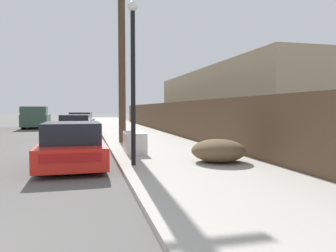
% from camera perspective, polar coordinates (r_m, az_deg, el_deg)
% --- Properties ---
extents(sidewalk_curb, '(4.20, 63.00, 0.12)m').
position_cam_1_polar(sidewalk_curb, '(26.94, -7.65, -0.32)').
color(sidewalk_curb, '#ADA89E').
rests_on(sidewalk_curb, ground).
extents(discarded_fridge, '(0.70, 1.67, 0.71)m').
position_cam_1_polar(discarded_fridge, '(11.38, -5.87, -2.80)').
color(discarded_fridge, silver).
rests_on(discarded_fridge, sidewalk_curb).
extents(parked_sports_car_red, '(1.82, 4.35, 1.24)m').
position_cam_1_polar(parked_sports_car_red, '(9.71, -16.30, -3.31)').
color(parked_sports_car_red, red).
rests_on(parked_sports_car_red, ground).
extents(car_parked_mid, '(1.97, 4.65, 1.29)m').
position_cam_1_polar(car_parked_mid, '(19.03, -15.72, -0.13)').
color(car_parked_mid, '#5B1E19').
rests_on(car_parked_mid, ground).
extents(car_parked_far, '(2.17, 4.16, 1.34)m').
position_cam_1_polar(car_parked_far, '(26.95, -14.88, 0.81)').
color(car_parked_far, '#2D478C').
rests_on(car_parked_far, ground).
extents(pickup_truck, '(2.21, 5.29, 1.79)m').
position_cam_1_polar(pickup_truck, '(29.37, -22.03, 1.39)').
color(pickup_truck, '#385647').
rests_on(pickup_truck, ground).
extents(utility_pole, '(1.80, 0.31, 9.16)m').
position_cam_1_polar(utility_pole, '(15.11, -8.07, 15.18)').
color(utility_pole, '#4C3826').
rests_on(utility_pole, sidewalk_curb).
extents(street_lamp, '(0.26, 0.26, 4.26)m').
position_cam_1_polar(street_lamp, '(8.69, -6.12, 9.66)').
color(street_lamp, black).
rests_on(street_lamp, sidewalk_curb).
extents(brush_pile, '(1.52, 1.52, 0.64)m').
position_cam_1_polar(brush_pile, '(9.32, 8.76, -4.24)').
color(brush_pile, brown).
rests_on(brush_pile, sidewalk_curb).
extents(wooden_fence, '(0.08, 36.18, 1.88)m').
position_cam_1_polar(wooden_fence, '(20.95, -0.45, 1.50)').
color(wooden_fence, brown).
rests_on(wooden_fence, sidewalk_curb).
extents(building_right_house, '(6.00, 19.32, 4.24)m').
position_cam_1_polar(building_right_house, '(23.57, 11.89, 4.18)').
color(building_right_house, tan).
rests_on(building_right_house, ground).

